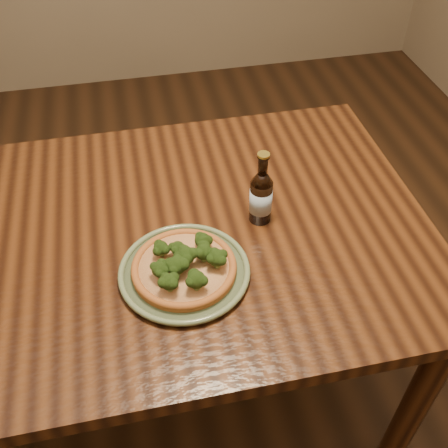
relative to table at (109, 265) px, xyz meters
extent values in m
plane|color=#382111|center=(0.00, -0.10, -0.66)|extent=(4.50, 4.50, 0.00)
cube|color=#46230F|center=(0.00, 0.00, 0.07)|extent=(1.60, 0.90, 0.04)
cylinder|color=#46230F|center=(0.73, -0.38, -0.30)|extent=(0.07, 0.07, 0.71)
cylinder|color=#46230F|center=(0.73, 0.38, -0.30)|extent=(0.07, 0.07, 0.71)
cylinder|color=#65734F|center=(0.17, -0.15, 0.10)|extent=(0.27, 0.27, 0.01)
torus|color=#65734F|center=(0.17, -0.15, 0.11)|extent=(0.30, 0.30, 0.01)
torus|color=#65734F|center=(0.17, -0.15, 0.10)|extent=(0.23, 0.23, 0.01)
cylinder|color=#A75B25|center=(0.17, -0.15, 0.11)|extent=(0.23, 0.23, 0.01)
torus|color=#A75B25|center=(0.17, -0.15, 0.12)|extent=(0.23, 0.23, 0.02)
cylinder|color=#F8DE97|center=(0.17, -0.15, 0.12)|extent=(0.20, 0.20, 0.01)
sphere|color=#324F18|center=(0.18, -0.15, 0.15)|extent=(0.05, 0.05, 0.04)
sphere|color=#324F18|center=(0.17, -0.12, 0.15)|extent=(0.04, 0.04, 0.03)
sphere|color=#324F18|center=(0.22, -0.14, 0.15)|extent=(0.05, 0.05, 0.04)
sphere|color=#324F18|center=(0.19, -0.22, 0.15)|extent=(0.05, 0.05, 0.04)
sphere|color=#324F18|center=(0.13, -0.21, 0.15)|extent=(0.05, 0.05, 0.04)
sphere|color=#324F18|center=(0.12, -0.17, 0.15)|extent=(0.04, 0.04, 0.04)
sphere|color=#324F18|center=(0.22, -0.11, 0.15)|extent=(0.04, 0.04, 0.04)
sphere|color=#324F18|center=(0.16, -0.17, 0.15)|extent=(0.05, 0.05, 0.04)
sphere|color=#324F18|center=(0.13, -0.11, 0.15)|extent=(0.05, 0.05, 0.03)
sphere|color=#324F18|center=(0.25, -0.17, 0.15)|extent=(0.05, 0.05, 0.04)
cylinder|color=black|center=(0.38, -0.01, 0.15)|extent=(0.05, 0.05, 0.12)
cone|color=black|center=(0.38, -0.01, 0.22)|extent=(0.05, 0.05, 0.03)
cylinder|color=black|center=(0.38, -0.01, 0.26)|extent=(0.02, 0.02, 0.05)
torus|color=black|center=(0.38, -0.01, 0.28)|extent=(0.03, 0.03, 0.00)
cylinder|color=#A58C33|center=(0.38, -0.01, 0.29)|extent=(0.03, 0.03, 0.01)
cylinder|color=silver|center=(0.38, -0.01, 0.16)|extent=(0.06, 0.06, 0.06)
camera|label=1|loc=(0.10, -0.91, 1.00)|focal=42.00mm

